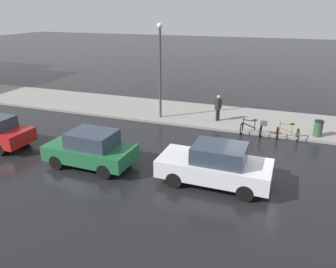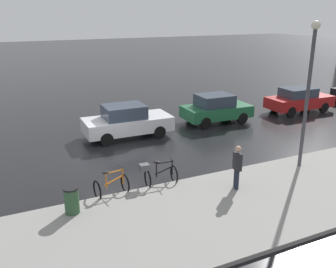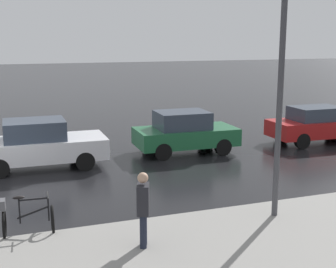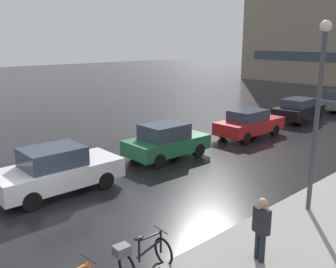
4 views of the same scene
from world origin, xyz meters
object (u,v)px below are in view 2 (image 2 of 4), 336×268
Objects in this scene: bicycle_nearest at (111,186)px; car_red at (299,100)px; streetlamp at (309,85)px; bicycle_second at (157,173)px; pedestrian at (237,166)px; car_green at (216,109)px; trash_bin at (72,202)px; car_white at (127,121)px.

bicycle_nearest is 15.24m from car_red.
streetlamp is at bearing 82.45° from bicycle_nearest.
car_red is 9.80m from streetlamp.
bicycle_nearest is 1.74m from bicycle_second.
car_red is 12.45m from pedestrian.
streetlamp is (6.85, -6.49, 2.66)m from car_red.
car_green reaches higher than trash_bin.
car_red is (-0.02, 11.43, -0.04)m from car_white.
bicycle_nearest is 0.30× the size of car_green.
streetlamp is (-0.57, 3.51, 2.47)m from pedestrian.
streetlamp is at bearing -4.13° from car_green.
bicycle_nearest is at bearing 118.18° from trash_bin.
bicycle_nearest is 1.16× the size of trash_bin.
car_white is at bearing 148.02° from trash_bin.
pedestrian is (1.58, 4.07, 0.58)m from bicycle_nearest.
pedestrian is at bearing -80.69° from streetlamp.
car_green is at bearing 175.87° from streetlamp.
streetlamp is (7.12, -0.51, 2.63)m from car_green.
bicycle_second is 1.38× the size of trash_bin.
car_white reaches higher than trash_bin.
car_white is at bearing 171.16° from bicycle_second.
bicycle_second is at bearing -46.27° from car_green.
pedestrian is at bearing 82.15° from trash_bin.
bicycle_nearest is at bearing -111.21° from pedestrian.
car_white is 4.41× the size of trash_bin.
bicycle_second is at bearing -100.09° from streetlamp.
pedestrian is at bearing -27.59° from car_green.
bicycle_second is at bearing 91.19° from bicycle_nearest.
car_green reaches higher than bicycle_nearest.
pedestrian is at bearing -53.38° from car_red.
car_white is at bearing -144.13° from streetlamp.
pedestrian is 0.30× the size of streetlamp.
car_green is at bearing 133.73° from bicycle_second.
car_green is 0.68× the size of streetlamp.
car_white reaches higher than car_green.
bicycle_second is 8.80m from car_green.
pedestrian is at bearing 55.34° from bicycle_second.
car_white is at bearing -169.04° from pedestrian.
trash_bin is at bearing -66.85° from car_red.
trash_bin is at bearing -91.23° from streetlamp.
car_white is 5.46m from car_green.
bicycle_nearest is 0.20× the size of streetlamp.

